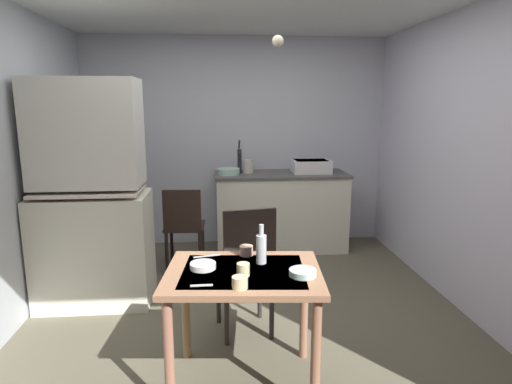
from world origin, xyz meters
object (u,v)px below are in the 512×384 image
at_px(hutch_cabinet, 91,202).
at_px(sink_basin, 311,166).
at_px(dining_table, 244,289).
at_px(glass_bottle, 261,248).
at_px(chair_by_counter, 184,226).
at_px(serving_bowl_wide, 203,266).
at_px(mixing_bowl_counter, 229,171).
at_px(mug_tall, 243,270).
at_px(hand_pump, 240,159).
at_px(chair_far_side, 246,270).

relative_size(hutch_cabinet, sink_basin, 4.40).
relative_size(dining_table, glass_bottle, 3.93).
height_order(hutch_cabinet, chair_by_counter, hutch_cabinet).
xyz_separation_m(serving_bowl_wide, glass_bottle, (0.36, 0.06, 0.08)).
bearing_deg(hutch_cabinet, mixing_bowl_counter, 46.01).
bearing_deg(hutch_cabinet, chair_by_counter, 42.18).
bearing_deg(mixing_bowl_counter, chair_by_counter, -129.09).
relative_size(dining_table, serving_bowl_wide, 6.29).
xyz_separation_m(sink_basin, dining_table, (-0.95, -2.58, -0.37)).
bearing_deg(mixing_bowl_counter, sink_basin, 2.94).
bearing_deg(dining_table, serving_bowl_wide, 166.83).
xyz_separation_m(hutch_cabinet, chair_by_counter, (0.72, 0.65, -0.42)).
bearing_deg(glass_bottle, chair_by_counter, 108.91).
bearing_deg(mug_tall, hand_pump, 87.54).
relative_size(hand_pump, chair_far_side, 0.39).
bearing_deg(serving_bowl_wide, mug_tall, -29.30).
bearing_deg(hand_pump, chair_by_counter, -131.74).
relative_size(sink_basin, chair_by_counter, 0.49).
bearing_deg(hutch_cabinet, chair_far_side, -28.85).
relative_size(hutch_cabinet, serving_bowl_wide, 12.36).
height_order(dining_table, chair_by_counter, chair_by_counter).
xyz_separation_m(hutch_cabinet, hand_pump, (1.34, 1.34, 0.19)).
height_order(chair_far_side, mug_tall, chair_far_side).
distance_m(hand_pump, glass_bottle, 2.52).
bearing_deg(chair_far_side, serving_bowl_wide, -119.70).
xyz_separation_m(chair_far_side, serving_bowl_wide, (-0.30, -0.52, 0.24)).
distance_m(dining_table, mug_tall, 0.17).
relative_size(chair_by_counter, glass_bottle, 3.56).
height_order(sink_basin, chair_far_side, sink_basin).
bearing_deg(chair_by_counter, sink_basin, 23.83).
bearing_deg(serving_bowl_wide, mixing_bowl_counter, 84.91).
xyz_separation_m(hand_pump, chair_by_counter, (-0.61, -0.69, -0.60)).
bearing_deg(sink_basin, glass_bottle, -108.70).
relative_size(sink_basin, chair_far_side, 0.44).
bearing_deg(hand_pump, chair_far_side, -91.57).
height_order(chair_by_counter, glass_bottle, glass_bottle).
height_order(hutch_cabinet, dining_table, hutch_cabinet).
xyz_separation_m(sink_basin, serving_bowl_wide, (-1.19, -2.52, -0.23)).
distance_m(sink_basin, mixing_bowl_counter, 0.98).
distance_m(hutch_cabinet, mug_tall, 1.83).
distance_m(chair_far_side, serving_bowl_wide, 0.65).
bearing_deg(dining_table, chair_by_counter, 104.58).
height_order(serving_bowl_wide, glass_bottle, glass_bottle).
bearing_deg(chair_far_side, hutch_cabinet, 151.15).
xyz_separation_m(dining_table, glass_bottle, (0.12, 0.12, 0.22)).
bearing_deg(chair_by_counter, hutch_cabinet, -137.82).
xyz_separation_m(hutch_cabinet, sink_basin, (2.18, 1.30, 0.10)).
bearing_deg(chair_far_side, chair_by_counter, 112.31).
distance_m(hutch_cabinet, chair_far_side, 1.51).
xyz_separation_m(hutch_cabinet, mixing_bowl_counter, (1.20, 1.25, 0.05)).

